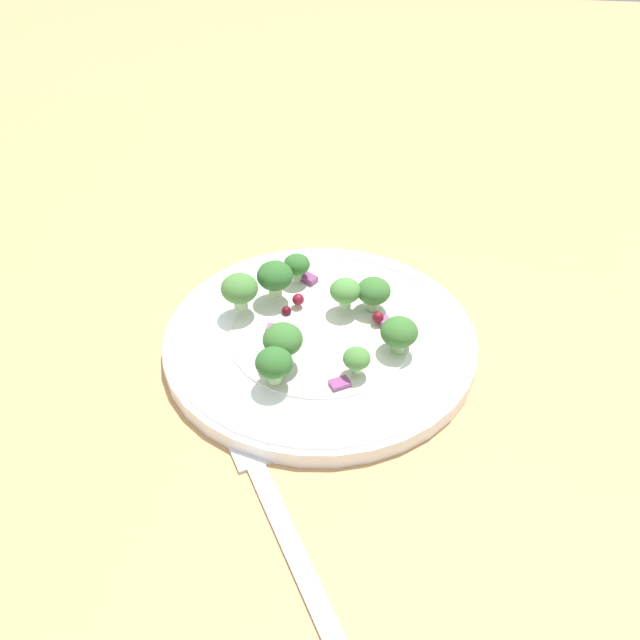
# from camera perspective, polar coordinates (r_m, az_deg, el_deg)

# --- Properties ---
(ground_plane) EXTENTS (1.80, 1.80, 0.02)m
(ground_plane) POSITION_cam_1_polar(r_m,az_deg,el_deg) (0.58, 0.99, -2.24)
(ground_plane) COLOR tan
(plate) EXTENTS (0.23, 0.23, 0.02)m
(plate) POSITION_cam_1_polar(r_m,az_deg,el_deg) (0.56, 0.00, -1.45)
(plate) COLOR white
(plate) RESTS_ON ground_plane
(dressing_pool) EXTENTS (0.14, 0.14, 0.00)m
(dressing_pool) POSITION_cam_1_polar(r_m,az_deg,el_deg) (0.56, 0.00, -1.11)
(dressing_pool) COLOR white
(dressing_pool) RESTS_ON plate
(broccoli_floret_0) EXTENTS (0.03, 0.03, 0.03)m
(broccoli_floret_0) POSITION_cam_1_polar(r_m,az_deg,el_deg) (0.57, 4.09, 2.16)
(broccoli_floret_0) COLOR #ADD18E
(broccoli_floret_0) RESTS_ON plate
(broccoli_floret_1) EXTENTS (0.02, 0.02, 0.02)m
(broccoli_floret_1) POSITION_cam_1_polar(r_m,az_deg,el_deg) (0.52, 2.79, -2.97)
(broccoli_floret_1) COLOR #ADD18E
(broccoli_floret_1) RESTS_ON plate
(broccoli_floret_2) EXTENTS (0.03, 0.03, 0.03)m
(broccoli_floret_2) POSITION_cam_1_polar(r_m,az_deg,el_deg) (0.52, -2.84, -1.55)
(broccoli_floret_2) COLOR #8EB77A
(broccoli_floret_2) RESTS_ON plate
(broccoli_floret_3) EXTENTS (0.03, 0.03, 0.03)m
(broccoli_floret_3) POSITION_cam_1_polar(r_m,az_deg,el_deg) (0.58, -3.45, 3.30)
(broccoli_floret_3) COLOR #ADD18E
(broccoli_floret_3) RESTS_ON plate
(broccoli_floret_4) EXTENTS (0.02, 0.02, 0.02)m
(broccoli_floret_4) POSITION_cam_1_polar(r_m,az_deg,el_deg) (0.60, -1.77, 4.19)
(broccoli_floret_4) COLOR #8EB77A
(broccoli_floret_4) RESTS_ON plate
(broccoli_floret_5) EXTENTS (0.02, 0.02, 0.02)m
(broccoli_floret_5) POSITION_cam_1_polar(r_m,az_deg,el_deg) (0.57, 1.93, 2.19)
(broccoli_floret_5) COLOR #9EC684
(broccoli_floret_5) RESTS_ON plate
(broccoli_floret_6) EXTENTS (0.03, 0.03, 0.03)m
(broccoli_floret_6) POSITION_cam_1_polar(r_m,az_deg,el_deg) (0.54, 6.02, -0.98)
(broccoli_floret_6) COLOR #8EB77A
(broccoli_floret_6) RESTS_ON plate
(broccoli_floret_7) EXTENTS (0.03, 0.03, 0.03)m
(broccoli_floret_7) POSITION_cam_1_polar(r_m,az_deg,el_deg) (0.51, -3.51, -3.30)
(broccoli_floret_7) COLOR #8EB77A
(broccoli_floret_7) RESTS_ON plate
(broccoli_floret_8) EXTENTS (0.03, 0.03, 0.03)m
(broccoli_floret_8) POSITION_cam_1_polar(r_m,az_deg,el_deg) (0.57, -6.12, 2.33)
(broccoli_floret_8) COLOR #9EC684
(broccoli_floret_8) RESTS_ON plate
(cranberry_0) EXTENTS (0.01, 0.01, 0.01)m
(cranberry_0) POSITION_cam_1_polar(r_m,az_deg,el_deg) (0.58, -1.67, 1.57)
(cranberry_0) COLOR maroon
(cranberry_0) RESTS_ON plate
(cranberry_1) EXTENTS (0.01, 0.01, 0.01)m
(cranberry_1) POSITION_cam_1_polar(r_m,az_deg,el_deg) (0.54, 2.95, -2.66)
(cranberry_1) COLOR maroon
(cranberry_1) RESTS_ON plate
(cranberry_2) EXTENTS (0.01, 0.01, 0.01)m
(cranberry_2) POSITION_cam_1_polar(r_m,az_deg,el_deg) (0.57, 4.41, 0.20)
(cranberry_2) COLOR maroon
(cranberry_2) RESTS_ON plate
(cranberry_3) EXTENTS (0.01, 0.01, 0.01)m
(cranberry_3) POSITION_cam_1_polar(r_m,az_deg,el_deg) (0.58, -2.55, 0.70)
(cranberry_3) COLOR #4C0A14
(cranberry_3) RESTS_ON plate
(onion_bit_0) EXTENTS (0.01, 0.01, 0.01)m
(onion_bit_0) POSITION_cam_1_polar(r_m,az_deg,el_deg) (0.54, -3.11, -2.26)
(onion_bit_0) COLOR #A35B93
(onion_bit_0) RESTS_ON plate
(onion_bit_1) EXTENTS (0.01, 0.01, 0.00)m
(onion_bit_1) POSITION_cam_1_polar(r_m,az_deg,el_deg) (0.56, -3.51, -0.73)
(onion_bit_1) COLOR #934C84
(onion_bit_1) RESTS_ON plate
(onion_bit_2) EXTENTS (0.02, 0.02, 0.00)m
(onion_bit_2) POSITION_cam_1_polar(r_m,az_deg,el_deg) (0.52, 1.51, -4.84)
(onion_bit_2) COLOR #843D75
(onion_bit_2) RESTS_ON plate
(onion_bit_3) EXTENTS (0.01, 0.01, 0.01)m
(onion_bit_3) POSITION_cam_1_polar(r_m,az_deg,el_deg) (0.57, 4.91, -0.11)
(onion_bit_3) COLOR #934C84
(onion_bit_3) RESTS_ON plate
(onion_bit_4) EXTENTS (0.01, 0.02, 0.00)m
(onion_bit_4) POSITION_cam_1_polar(r_m,az_deg,el_deg) (0.61, -0.84, 3.16)
(onion_bit_4) COLOR #843D75
(onion_bit_4) RESTS_ON plate
(fork) EXTENTS (0.17, 0.11, 0.01)m
(fork) POSITION_cam_1_polar(r_m,az_deg,el_deg) (0.46, -2.92, -14.95)
(fork) COLOR silver
(fork) RESTS_ON ground_plane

